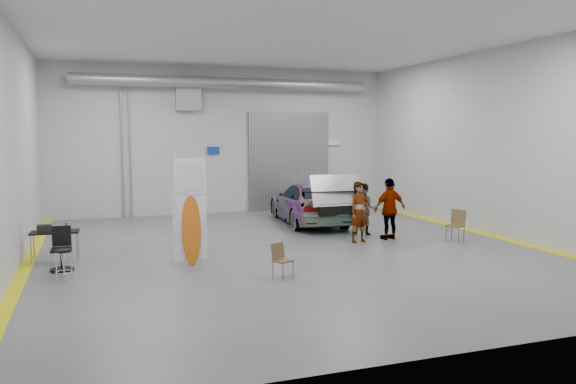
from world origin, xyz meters
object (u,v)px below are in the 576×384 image
object	(u,v)px
work_table	(52,231)
person_a	(359,212)
folding_chair_far	(455,232)
office_chair	(62,252)
surfboard_display	(191,219)
folding_chair_near	(283,268)
shop_stool	(64,266)
person_b	(364,209)
person_c	(390,209)
sedan_car	(309,203)

from	to	relation	value
work_table	person_a	bearing A→B (deg)	-3.10
person_a	folding_chair_far	distance (m)	3.00
person_a	office_chair	xyz separation A→B (m)	(-8.37, -0.82, -0.47)
person_a	surfboard_display	world-z (taller)	surfboard_display
folding_chair_near	shop_stool	bearing A→B (deg)	139.15
person_a	surfboard_display	xyz separation A→B (m)	(-5.30, -1.24, 0.23)
folding_chair_far	person_b	bearing A→B (deg)	-162.68
surfboard_display	shop_stool	distance (m)	3.15
folding_chair_near	office_chair	bearing A→B (deg)	127.46
work_table	folding_chair_near	bearing A→B (deg)	-36.41
person_c	surfboard_display	world-z (taller)	surfboard_display
folding_chair_near	office_chair	distance (m)	5.40
sedan_car	office_chair	distance (m)	9.51
surfboard_display	folding_chair_far	distance (m)	8.14
folding_chair_near	sedan_car	bearing A→B (deg)	38.78
person_a	folding_chair_near	size ratio (longest dim) A/B	2.33
folding_chair_far	office_chair	distance (m)	11.15
surfboard_display	shop_stool	world-z (taller)	surfboard_display
surfboard_display	work_table	distance (m)	3.77
person_a	shop_stool	distance (m)	8.52
person_b	work_table	size ratio (longest dim) A/B	1.38
folding_chair_near	folding_chair_far	world-z (taller)	folding_chair_far
surfboard_display	person_c	bearing A→B (deg)	12.35
work_table	surfboard_display	bearing A→B (deg)	-27.09
folding_chair_near	person_a	bearing A→B (deg)	17.15
work_table	person_c	bearing A→B (deg)	-2.18
shop_stool	folding_chair_far	bearing A→B (deg)	5.45
work_table	office_chair	distance (m)	1.35
surfboard_display	folding_chair_near	bearing A→B (deg)	-49.00
person_b	folding_chair_near	bearing A→B (deg)	-99.26
person_b	folding_chair_near	size ratio (longest dim) A/B	2.13
person_b	shop_stool	xyz separation A→B (m)	(-8.95, -2.98, -0.48)
sedan_car	surfboard_display	xyz separation A→B (m)	(-5.20, -5.12, 0.41)
folding_chair_far	work_table	world-z (taller)	work_table
person_a	folding_chair_far	size ratio (longest dim) A/B	1.91
shop_stool	sedan_car	bearing A→B (deg)	35.68
person_c	shop_stool	bearing A→B (deg)	5.64
surfboard_display	office_chair	size ratio (longest dim) A/B	2.73
person_b	folding_chair_near	world-z (taller)	person_b
person_b	office_chair	distance (m)	9.23
person_a	person_c	size ratio (longest dim) A/B	0.97
person_a	office_chair	size ratio (longest dim) A/B	1.77
surfboard_display	person_a	bearing A→B (deg)	13.70
folding_chair_far	folding_chair_near	bearing A→B (deg)	-99.92
person_c	office_chair	world-z (taller)	person_c
person_b	surfboard_display	world-z (taller)	surfboard_display
person_c	folding_chair_near	bearing A→B (deg)	29.00
folding_chair_far	person_c	bearing A→B (deg)	-151.56
person_c	work_table	distance (m)	9.76
office_chair	person_a	bearing A→B (deg)	8.05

